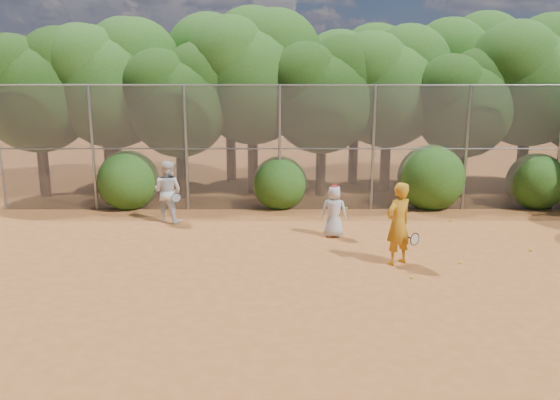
{
  "coord_description": "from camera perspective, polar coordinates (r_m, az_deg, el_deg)",
  "views": [
    {
      "loc": [
        -1.04,
        -11.41,
        4.23
      ],
      "look_at": [
        -1.0,
        2.5,
        1.1
      ],
      "focal_mm": 35.0,
      "sensor_mm": 36.0,
      "label": 1
    }
  ],
  "objects": [
    {
      "name": "tree_3",
      "position": [
        20.28,
        -2.77,
        13.14
      ],
      "size": [
        4.89,
        4.26,
        6.7
      ],
      "color": "black",
      "rests_on": "ground"
    },
    {
      "name": "tree_10",
      "position": [
        22.54,
        -5.13,
        13.64
      ],
      "size": [
        5.15,
        4.48,
        7.06
      ],
      "color": "black",
      "rests_on": "ground"
    },
    {
      "name": "tree_7",
      "position": [
        22.02,
        24.79,
        11.68
      ],
      "size": [
        4.77,
        4.14,
        6.53
      ],
      "color": "black",
      "rests_on": "ground"
    },
    {
      "name": "player_white",
      "position": [
        16.53,
        -11.64,
        0.88
      ],
      "size": [
        1.09,
        0.98,
        1.85
      ],
      "rotation": [
        0.0,
        0.0,
        2.76
      ],
      "color": "white",
      "rests_on": "ground"
    },
    {
      "name": "tree_9",
      "position": [
        23.3,
        -17.81,
        12.36
      ],
      "size": [
        4.83,
        4.2,
        6.62
      ],
      "color": "black",
      "rests_on": "ground"
    },
    {
      "name": "ground",
      "position": [
        12.22,
        4.77,
        -7.63
      ],
      "size": [
        80.0,
        80.0,
        0.0
      ],
      "primitive_type": "plane",
      "color": "#A35724",
      "rests_on": "ground"
    },
    {
      "name": "tree_0",
      "position": [
        21.19,
        -23.98,
        10.81
      ],
      "size": [
        4.38,
        3.81,
        6.0
      ],
      "color": "black",
      "rests_on": "ground"
    },
    {
      "name": "ball_4",
      "position": [
        17.13,
        17.34,
        -2.09
      ],
      "size": [
        0.07,
        0.07,
        0.07
      ],
      "primitive_type": "sphere",
      "color": "#BFCE25",
      "rests_on": "ground"
    },
    {
      "name": "ball_2",
      "position": [
        12.16,
        13.58,
        -7.88
      ],
      "size": [
        0.07,
        0.07,
        0.07
      ],
      "primitive_type": "sphere",
      "color": "#BFCE25",
      "rests_on": "ground"
    },
    {
      "name": "tree_6",
      "position": [
        20.55,
        18.83,
        9.89
      ],
      "size": [
        3.86,
        3.36,
        5.29
      ],
      "color": "black",
      "rests_on": "ground"
    },
    {
      "name": "tree_1",
      "position": [
        20.81,
        -17.02,
        11.96
      ],
      "size": [
        4.64,
        4.03,
        6.35
      ],
      "color": "black",
      "rests_on": "ground"
    },
    {
      "name": "tree_12",
      "position": [
        23.9,
        18.87,
        12.7
      ],
      "size": [
        5.02,
        4.37,
        6.88
      ],
      "color": "black",
      "rests_on": "ground"
    },
    {
      "name": "ball_3",
      "position": [
        14.99,
        24.7,
        -4.77
      ],
      "size": [
        0.07,
        0.07,
        0.07
      ],
      "primitive_type": "sphere",
      "color": "#BFCE25",
      "rests_on": "ground"
    },
    {
      "name": "tree_4",
      "position": [
        19.72,
        4.56,
        11.27
      ],
      "size": [
        4.19,
        3.64,
        5.73
      ],
      "color": "black",
      "rests_on": "ground"
    },
    {
      "name": "player_yellow",
      "position": [
        12.78,
        12.25,
        -2.44
      ],
      "size": [
        0.9,
        0.77,
        1.92
      ],
      "rotation": [
        0.0,
        0.0,
        3.71
      ],
      "color": "#C38017",
      "rests_on": "ground"
    },
    {
      "name": "ball_0",
      "position": [
        13.4,
        18.26,
        -6.24
      ],
      "size": [
        0.07,
        0.07,
        0.07
      ],
      "primitive_type": "sphere",
      "color": "#BFCE25",
      "rests_on": "ground"
    },
    {
      "name": "tree_11",
      "position": [
        22.27,
        8.02,
        12.39
      ],
      "size": [
        4.64,
        4.03,
        6.35
      ],
      "color": "black",
      "rests_on": "ground"
    },
    {
      "name": "player_teen",
      "position": [
        14.77,
        5.68,
        -1.14
      ],
      "size": [
        0.77,
        0.58,
        1.44
      ],
      "rotation": [
        0.0,
        0.0,
        2.94
      ],
      "color": "silver",
      "rests_on": "ground"
    },
    {
      "name": "bush_1",
      "position": [
        18.03,
        -0.03,
        2.03
      ],
      "size": [
        1.8,
        1.8,
        1.8
      ],
      "primitive_type": "sphere",
      "color": "#224F13",
      "rests_on": "ground"
    },
    {
      "name": "bush_0",
      "position": [
        18.68,
        -15.57,
        2.25
      ],
      "size": [
        2.0,
        2.0,
        2.0
      ],
      "primitive_type": "sphere",
      "color": "#224F13",
      "rests_on": "ground"
    },
    {
      "name": "fence_back",
      "position": [
        17.57,
        2.86,
        5.55
      ],
      "size": [
        20.05,
        0.09,
        4.03
      ],
      "color": "gray",
      "rests_on": "ground"
    },
    {
      "name": "bush_2",
      "position": [
        18.68,
        15.51,
        2.57
      ],
      "size": [
        2.2,
        2.2,
        2.2
      ],
      "primitive_type": "sphere",
      "color": "#224F13",
      "rests_on": "ground"
    },
    {
      "name": "bush_3",
      "position": [
        19.94,
        25.22,
        1.99
      ],
      "size": [
        1.9,
        1.9,
        1.9
      ],
      "primitive_type": "sphere",
      "color": "#224F13",
      "rests_on": "ground"
    },
    {
      "name": "ball_1",
      "position": [
        14.61,
        13.57,
        -4.38
      ],
      "size": [
        0.07,
        0.07,
        0.07
      ],
      "primitive_type": "sphere",
      "color": "#BFCE25",
      "rests_on": "ground"
    },
    {
      "name": "tree_2",
      "position": [
        19.56,
        -10.38,
        10.59
      ],
      "size": [
        3.99,
        3.47,
        5.47
      ],
      "color": "black",
      "rests_on": "ground"
    },
    {
      "name": "tree_5",
      "position": [
        20.86,
        11.41,
        11.94
      ],
      "size": [
        4.51,
        3.92,
        6.17
      ],
      "color": "black",
      "rests_on": "ground"
    }
  ]
}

